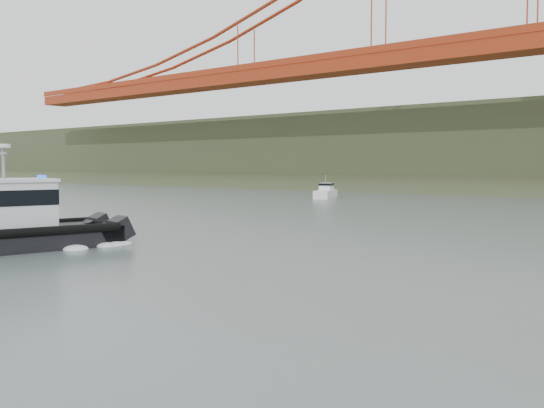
{
  "coord_description": "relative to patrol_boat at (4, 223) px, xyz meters",
  "views": [
    {
      "loc": [
        21.54,
        -17.69,
        4.56
      ],
      "look_at": [
        0.18,
        8.75,
        2.4
      ],
      "focal_mm": 40.0,
      "sensor_mm": 36.0,
      "label": 1
    }
  ],
  "objects": [
    {
      "name": "ground",
      "position": [
        10.15,
        1.47,
        -1.48
      ],
      "size": [
        400.0,
        400.0,
        0.0
      ],
      "primitive_type": "plane",
      "color": "#4F5E5A",
      "rests_on": "ground"
    },
    {
      "name": "patrol_boat",
      "position": [
        0.0,
        0.0,
        0.0
      ],
      "size": [
        7.0,
        12.87,
        5.92
      ],
      "rotation": [
        0.0,
        0.0,
        -0.22
      ],
      "color": "black",
      "rests_on": "ground"
    },
    {
      "name": "motorboat",
      "position": [
        -15.69,
        54.45,
        -0.65
      ],
      "size": [
        3.99,
        6.42,
        3.35
      ],
      "rotation": [
        0.0,
        0.0,
        0.35
      ],
      "color": "white",
      "rests_on": "ground"
    }
  ]
}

